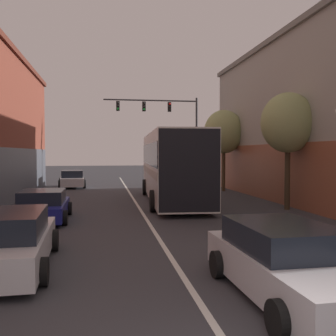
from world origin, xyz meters
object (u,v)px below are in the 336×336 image
(parked_car_left_near, at_px, (43,206))
(street_tree_near, at_px, (288,123))
(street_tree_far, at_px, (224,132))
(traffic_signal_gantry, at_px, (168,120))
(hatchback_foreground, at_px, (287,263))
(parked_car_left_far, at_px, (5,242))
(parked_car_left_mid, at_px, (72,179))
(bus, at_px, (172,164))

(parked_car_left_near, bearing_deg, street_tree_near, -84.35)
(parked_car_left_near, bearing_deg, street_tree_far, -46.55)
(parked_car_left_near, relative_size, traffic_signal_gantry, 0.52)
(hatchback_foreground, height_order, parked_car_left_far, parked_car_left_far)
(parked_car_left_near, bearing_deg, traffic_signal_gantry, -25.74)
(parked_car_left_near, xyz_separation_m, street_tree_near, (10.92, 1.29, 3.49))
(hatchback_foreground, relative_size, street_tree_near, 0.84)
(street_tree_far, bearing_deg, traffic_signal_gantry, 114.65)
(street_tree_near, bearing_deg, traffic_signal_gantry, 101.53)
(parked_car_left_mid, relative_size, street_tree_far, 0.75)
(street_tree_far, bearing_deg, street_tree_near, -88.42)
(bus, bearing_deg, street_tree_near, -124.98)
(bus, height_order, parked_car_left_near, bus)
(traffic_signal_gantry, relative_size, street_tree_near, 1.45)
(parked_car_left_near, xyz_separation_m, parked_car_left_far, (0.13, -6.61, 0.06))
(street_tree_near, bearing_deg, parked_car_left_near, -173.28)
(street_tree_far, bearing_deg, parked_car_left_mid, 156.51)
(parked_car_left_far, bearing_deg, parked_car_left_mid, -1.98)
(street_tree_far, bearing_deg, parked_car_left_far, -121.64)
(parked_car_left_mid, xyz_separation_m, traffic_signal_gantry, (7.82, 1.70, 4.82))
(hatchback_foreground, xyz_separation_m, street_tree_near, (5.20, 10.60, 3.43))
(hatchback_foreground, relative_size, street_tree_far, 0.81)
(parked_car_left_far, relative_size, street_tree_near, 0.86)
(parked_car_left_mid, height_order, traffic_signal_gantry, traffic_signal_gantry)
(hatchback_foreground, distance_m, parked_car_left_far, 6.21)
(parked_car_left_near, bearing_deg, parked_car_left_mid, -0.78)
(parked_car_left_near, relative_size, parked_car_left_mid, 0.96)
(traffic_signal_gantry, bearing_deg, parked_car_left_far, -107.97)
(street_tree_far, bearing_deg, bus, -130.30)
(traffic_signal_gantry, bearing_deg, street_tree_near, -78.47)
(bus, relative_size, hatchback_foreground, 2.55)
(bus, height_order, hatchback_foreground, bus)
(street_tree_near, xyz_separation_m, street_tree_far, (-0.25, 9.20, 0.06))
(bus, distance_m, street_tree_near, 6.46)
(bus, relative_size, parked_car_left_far, 2.48)
(hatchback_foreground, relative_size, traffic_signal_gantry, 0.58)
(parked_car_left_near, distance_m, traffic_signal_gantry, 19.19)
(hatchback_foreground, xyz_separation_m, parked_car_left_mid, (-5.80, 24.48, -0.01))
(street_tree_near, distance_m, street_tree_far, 9.21)
(bus, bearing_deg, parked_car_left_far, 156.01)
(bus, distance_m, street_tree_far, 7.40)
(bus, distance_m, hatchback_foreground, 14.46)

